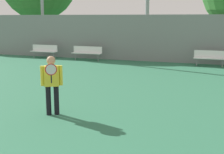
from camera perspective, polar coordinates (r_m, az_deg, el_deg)
tennis_player at (r=8.64m, az=-10.95°, el=-0.80°), size 0.55×0.51×1.64m
bench_courtside_near at (r=17.96m, az=17.42°, el=3.58°), size 1.69×0.40×0.86m
bench_courtside_far at (r=21.12m, az=-12.29°, el=4.86°), size 1.85×0.40×0.86m
bench_by_gate at (r=19.66m, az=-4.58°, el=4.65°), size 1.94×0.40×0.86m
back_fence at (r=18.72m, az=14.49°, el=6.70°), size 31.60×0.06×2.82m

